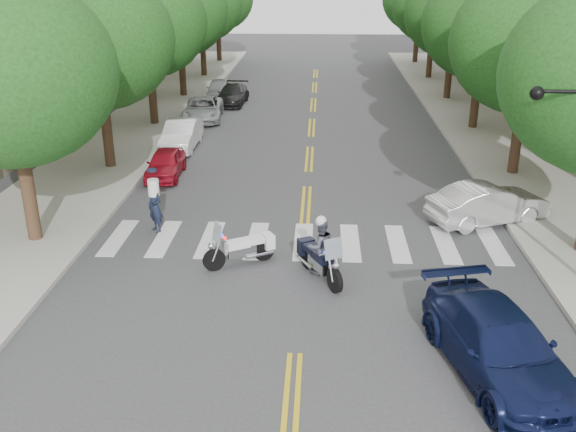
# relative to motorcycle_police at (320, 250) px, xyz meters

# --- Properties ---
(ground) EXTENTS (140.00, 140.00, 0.00)m
(ground) POSITION_rel_motorcycle_police_xyz_m (-0.54, -3.95, -0.87)
(ground) COLOR #38383A
(ground) RESTS_ON ground
(sidewalk_left) EXTENTS (5.00, 60.00, 0.15)m
(sidewalk_left) POSITION_rel_motorcycle_police_xyz_m (-10.04, 18.05, -0.80)
(sidewalk_left) COLOR #9E9991
(sidewalk_left) RESTS_ON ground
(sidewalk_right) EXTENTS (5.00, 60.00, 0.15)m
(sidewalk_right) POSITION_rel_motorcycle_police_xyz_m (8.96, 18.05, -0.80)
(sidewalk_right) COLOR #9E9991
(sidewalk_right) RESTS_ON ground
(tree_l_0) EXTENTS (6.40, 6.40, 8.45)m
(tree_l_0) POSITION_rel_motorcycle_police_xyz_m (-9.34, 2.05, 4.68)
(tree_l_0) COLOR #382316
(tree_l_0) RESTS_ON ground
(tree_l_1) EXTENTS (6.40, 6.40, 8.45)m
(tree_l_1) POSITION_rel_motorcycle_police_xyz_m (-9.34, 10.05, 4.68)
(tree_l_1) COLOR #382316
(tree_l_1) RESTS_ON ground
(tree_l_2) EXTENTS (6.40, 6.40, 8.45)m
(tree_l_2) POSITION_rel_motorcycle_police_xyz_m (-9.34, 18.05, 4.68)
(tree_l_2) COLOR #382316
(tree_l_2) RESTS_ON ground
(tree_l_3) EXTENTS (6.40, 6.40, 8.45)m
(tree_l_3) POSITION_rel_motorcycle_police_xyz_m (-9.34, 26.05, 4.68)
(tree_l_3) COLOR #382316
(tree_l_3) RESTS_ON ground
(tree_l_4) EXTENTS (6.40, 6.40, 8.45)m
(tree_l_4) POSITION_rel_motorcycle_police_xyz_m (-9.34, 34.05, 4.68)
(tree_l_4) COLOR #382316
(tree_l_4) RESTS_ON ground
(tree_r_1) EXTENTS (6.40, 6.40, 8.45)m
(tree_r_1) POSITION_rel_motorcycle_police_xyz_m (8.26, 10.05, 4.68)
(tree_r_1) COLOR #382316
(tree_r_1) RESTS_ON ground
(tree_r_2) EXTENTS (6.40, 6.40, 8.45)m
(tree_r_2) POSITION_rel_motorcycle_police_xyz_m (8.26, 18.05, 4.68)
(tree_r_2) COLOR #382316
(tree_r_2) RESTS_ON ground
(tree_r_3) EXTENTS (6.40, 6.40, 8.45)m
(tree_r_3) POSITION_rel_motorcycle_police_xyz_m (8.26, 26.05, 4.68)
(tree_r_3) COLOR #382316
(tree_r_3) RESTS_ON ground
(tree_r_4) EXTENTS (6.40, 6.40, 8.45)m
(tree_r_4) POSITION_rel_motorcycle_police_xyz_m (8.26, 34.05, 4.68)
(tree_r_4) COLOR #382316
(tree_r_4) RESTS_ON ground
(motorcycle_police) EXTENTS (1.36, 2.25, 1.97)m
(motorcycle_police) POSITION_rel_motorcycle_police_xyz_m (0.00, 0.00, 0.00)
(motorcycle_police) COLOR black
(motorcycle_police) RESTS_ON ground
(motorcycle_parked) EXTENTS (2.12, 1.39, 1.49)m
(motorcycle_parked) POSITION_rel_motorcycle_police_xyz_m (-2.25, 0.81, -0.35)
(motorcycle_parked) COLOR black
(motorcycle_parked) RESTS_ON ground
(officer_standing) EXTENTS (0.76, 0.77, 1.79)m
(officer_standing) POSITION_rel_motorcycle_police_xyz_m (-5.58, 3.18, 0.02)
(officer_standing) COLOR black
(officer_standing) RESTS_ON ground
(convertible) EXTENTS (4.55, 3.04, 1.42)m
(convertible) POSITION_rel_motorcycle_police_xyz_m (5.88, 4.55, -0.17)
(convertible) COLOR silver
(convertible) RESTS_ON ground
(sedan_blue) EXTENTS (3.20, 5.44, 1.48)m
(sedan_blue) POSITION_rel_motorcycle_police_xyz_m (3.99, -4.48, -0.13)
(sedan_blue) COLOR #0D1438
(sedan_blue) RESTS_ON ground
(parked_car_a) EXTENTS (1.52, 3.51, 1.18)m
(parked_car_a) POSITION_rel_motorcycle_police_xyz_m (-6.61, 9.05, -0.28)
(parked_car_a) COLOR #AB1225
(parked_car_a) RESTS_ON ground
(parked_car_b) EXTENTS (1.49, 4.19, 1.38)m
(parked_car_b) POSITION_rel_motorcycle_police_xyz_m (-6.84, 13.45, -0.19)
(parked_car_b) COLOR white
(parked_car_b) RESTS_ON ground
(parked_car_c) EXTENTS (2.54, 4.77, 1.28)m
(parked_car_c) POSITION_rel_motorcycle_police_xyz_m (-6.84, 19.55, -0.24)
(parked_car_c) COLOR #999BA0
(parked_car_c) RESTS_ON ground
(parked_car_d) EXTENTS (1.93, 4.28, 1.22)m
(parked_car_d) POSITION_rel_motorcycle_police_xyz_m (-5.74, 23.97, -0.26)
(parked_car_d) COLOR black
(parked_car_d) RESTS_ON ground
(parked_car_e) EXTENTS (1.87, 3.98, 1.32)m
(parked_car_e) POSITION_rel_motorcycle_police_xyz_m (-6.84, 25.55, -0.22)
(parked_car_e) COLOR #939397
(parked_car_e) RESTS_ON ground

